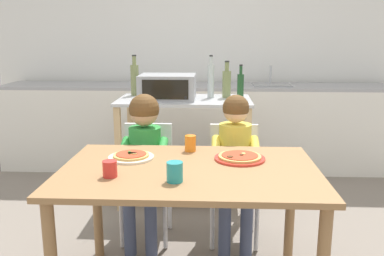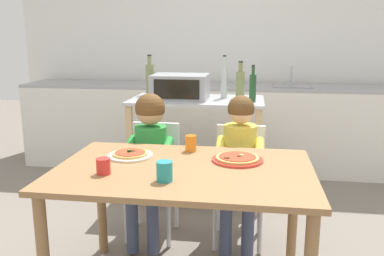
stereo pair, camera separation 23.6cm
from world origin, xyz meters
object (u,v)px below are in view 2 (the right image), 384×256
drinking_cup_red (103,166)px  child_in_green_shirt (149,148)px  bottle_slim_sauce (253,87)px  drinking_cup_orange (191,143)px  child_in_yellow_shirt (240,156)px  bottle_brown_beer (150,78)px  drinking_cup_teal (164,171)px  toaster_oven (180,87)px  dining_table (184,185)px  pizza_plate_cream (130,155)px  bottle_clear_vinegar (224,80)px  kitchen_island_cart (197,133)px  pizza_plate_red_rimmed (237,159)px  dining_chair_right (240,175)px  bottle_dark_olive_oil (240,83)px  dining_chair_left (154,171)px

drinking_cup_red → child_in_green_shirt: bearing=86.6°
bottle_slim_sauce → child_in_green_shirt: (-0.69, -0.70, -0.35)m
drinking_cup_orange → child_in_yellow_shirt: bearing=41.9°
bottle_slim_sauce → bottle_brown_beer: (-0.93, 0.29, 0.03)m
child_in_yellow_shirt → drinking_cup_teal: bearing=-112.8°
drinking_cup_teal → toaster_oven: bearing=97.2°
dining_table → pizza_plate_cream: size_ratio=5.22×
bottle_clear_vinegar → drinking_cup_orange: bottle_clear_vinegar is taller
kitchen_island_cart → toaster_oven: (-0.14, -0.02, 0.40)m
dining_table → child_in_green_shirt: 0.69m
drinking_cup_teal → pizza_plate_red_rimmed: bearing=48.4°
bottle_clear_vinegar → drinking_cup_orange: size_ratio=3.76×
dining_chair_right → child_in_green_shirt: (-0.62, -0.12, 0.21)m
child_in_yellow_shirt → drinking_cup_red: size_ratio=12.57×
kitchen_island_cart → child_in_green_shirt: child_in_green_shirt is taller
bottle_slim_sauce → drinking_cup_red: 1.65m
pizza_plate_red_rimmed → kitchen_island_cart: bearing=107.9°
bottle_dark_olive_oil → child_in_yellow_shirt: 0.98m
bottle_brown_beer → pizza_plate_cream: 1.47m
dining_chair_right → drinking_cup_red: (-0.66, -0.87, 0.31)m
kitchen_island_cart → pizza_plate_red_rimmed: (0.40, -1.22, 0.15)m
dining_table → child_in_yellow_shirt: 0.65m
drinking_cup_red → drinking_cup_teal: drinking_cup_teal is taller
child_in_green_shirt → drinking_cup_red: (-0.04, -0.75, 0.11)m
bottle_brown_beer → drinking_cup_red: bottle_brown_beer is taller
bottle_dark_olive_oil → drinking_cup_teal: bottle_dark_olive_oil is taller
bottle_brown_beer → toaster_oven: bearing=-33.6°
bottle_slim_sauce → drinking_cup_red: bearing=-116.9°
drinking_cup_teal → drinking_cup_orange: bearing=85.1°
drinking_cup_red → bottle_clear_vinegar: bearing=73.1°
kitchen_island_cart → bottle_dark_olive_oil: 0.57m
drinking_cup_teal → bottle_slim_sauce: bearing=74.9°
dining_table → drinking_cup_teal: drinking_cup_teal is taller
pizza_plate_red_rimmed → drinking_cup_orange: 0.33m
bottle_brown_beer → drinking_cup_red: bearing=-83.8°
child_in_green_shirt → drinking_cup_teal: 0.86m
dining_table → pizza_plate_red_rimmed: bearing=30.5°
child_in_yellow_shirt → drinking_cup_red: bearing=-131.7°
kitchen_island_cart → bottle_slim_sauce: (0.47, -0.10, 0.42)m
bottle_dark_olive_oil → dining_table: (-0.24, -1.49, -0.38)m
drinking_cup_red → bottle_slim_sauce: bearing=63.1°
bottle_brown_beer → dining_table: (0.58, -1.58, -0.41)m
drinking_cup_orange → dining_table: bearing=-88.0°
bottle_dark_olive_oil → drinking_cup_teal: 1.74m
dining_chair_left → drinking_cup_teal: (0.28, -0.92, 0.32)m
kitchen_island_cart → bottle_clear_vinegar: bearing=19.2°
bottle_brown_beer → dining_chair_left: bottle_brown_beer is taller
toaster_oven → pizza_plate_red_rimmed: (0.54, -1.21, -0.25)m
child_in_yellow_shirt → pizza_plate_red_rimmed: size_ratio=3.61×
bottle_brown_beer → pizza_plate_cream: bearing=-80.7°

